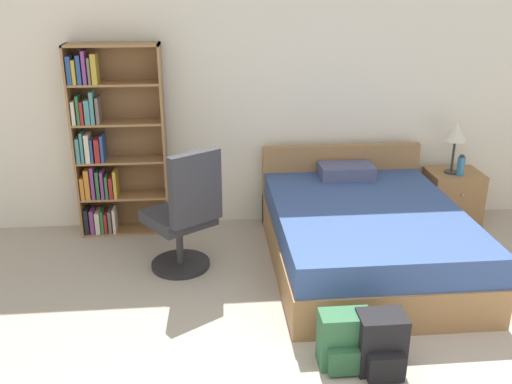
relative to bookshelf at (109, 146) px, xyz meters
The scene contains 9 objects.
wall_back 1.73m from the bookshelf, ahead, with size 9.00×0.06×2.60m.
bookshelf is the anchor object (origin of this frame).
bed 2.43m from the bookshelf, 21.94° to the right, with size 1.53×2.01×0.80m.
office_chair 1.18m from the bookshelf, 51.42° to the right, with size 0.69×0.72×1.08m.
nightstand 3.35m from the bookshelf, ahead, with size 0.50×0.43×0.53m.
table_lamp 3.24m from the bookshelf, ahead, with size 0.21×0.21×0.50m.
water_bottle 3.31m from the bookshelf, ahead, with size 0.07×0.07×0.20m.
backpack_green 2.87m from the bookshelf, 52.11° to the right, with size 0.32×0.24×0.37m.
backpack_black 3.05m from the bookshelf, 49.65° to the right, with size 0.29×0.29×0.39m.
Camera 1 is at (-0.78, -2.10, 2.33)m, focal length 40.00 mm.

